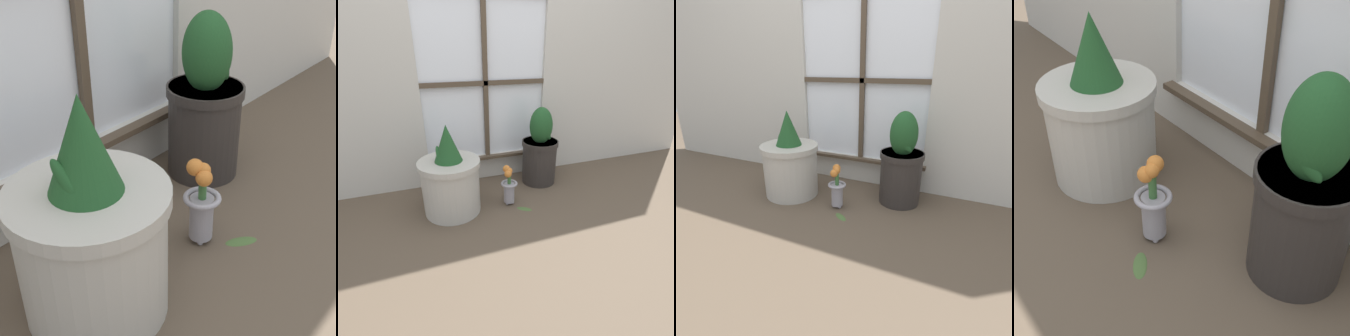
# 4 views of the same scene
# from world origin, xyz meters

# --- Properties ---
(ground_plane) EXTENTS (10.00, 10.00, 0.00)m
(ground_plane) POSITION_xyz_m (0.00, 0.00, 0.00)
(ground_plane) COLOR brown
(potted_plant_left) EXTENTS (0.41, 0.41, 0.63)m
(potted_plant_left) POSITION_xyz_m (-0.39, 0.14, 0.25)
(potted_plant_left) COLOR #B7B2A8
(potted_plant_left) RESTS_ON ground_plane
(potted_plant_right) EXTENTS (0.30, 0.30, 0.65)m
(potted_plant_right) POSITION_xyz_m (0.39, 0.35, 0.27)
(potted_plant_right) COLOR #2D2826
(potted_plant_right) RESTS_ON ground_plane
(flower_vase) EXTENTS (0.12, 0.12, 0.31)m
(flower_vase) POSITION_xyz_m (0.02, 0.09, 0.15)
(flower_vase) COLOR #99939E
(flower_vase) RESTS_ON ground_plane
(fallen_leaf) EXTENTS (0.11, 0.10, 0.01)m
(fallen_leaf) POSITION_xyz_m (0.10, -0.02, 0.00)
(fallen_leaf) COLOR #476633
(fallen_leaf) RESTS_ON ground_plane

